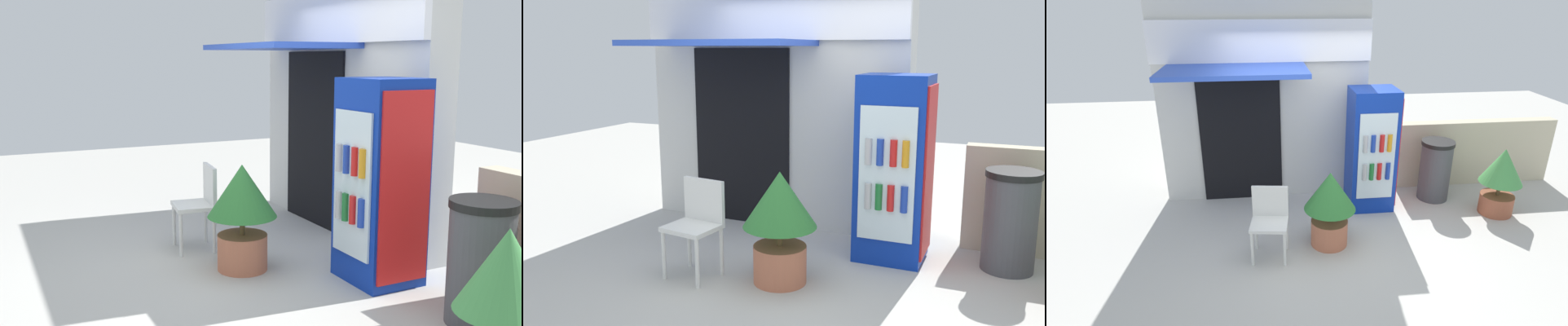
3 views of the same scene
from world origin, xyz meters
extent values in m
plane|color=beige|center=(0.00, 0.00, 0.00)|extent=(16.00, 16.00, 0.00)
cube|color=silver|center=(-0.69, 1.60, 1.60)|extent=(3.04, 0.34, 3.20)
cube|color=white|center=(-0.69, 1.39, 2.36)|extent=(3.04, 0.08, 0.56)
cube|color=blue|center=(-1.06, 0.92, 2.05)|extent=(1.85, 1.02, 0.06)
cube|color=black|center=(-1.06, 1.42, 1.00)|extent=(1.18, 0.03, 2.00)
cube|color=#0C2D9E|center=(0.80, 0.97, 0.88)|extent=(0.64, 0.56, 1.77)
cube|color=silver|center=(0.80, 0.67, 0.88)|extent=(0.51, 0.02, 1.24)
cube|color=red|center=(1.13, 0.97, 0.88)|extent=(0.02, 0.51, 1.59)
cylinder|color=#B2B2B7|center=(0.64, 0.66, 0.68)|extent=(0.06, 0.06, 0.24)
cylinder|color=#196B2D|center=(0.74, 0.66, 0.68)|extent=(0.06, 0.06, 0.24)
cylinder|color=red|center=(0.85, 0.66, 0.68)|extent=(0.06, 0.06, 0.24)
cylinder|color=#1938A5|center=(0.97, 0.66, 0.68)|extent=(0.06, 0.06, 0.24)
cylinder|color=#B2B2B7|center=(0.63, 0.66, 1.09)|extent=(0.06, 0.06, 0.24)
cylinder|color=#1938A5|center=(0.74, 0.66, 1.09)|extent=(0.06, 0.06, 0.24)
cylinder|color=red|center=(0.86, 0.66, 1.09)|extent=(0.06, 0.06, 0.24)
cylinder|color=orange|center=(0.96, 0.66, 1.09)|extent=(0.06, 0.06, 0.24)
cylinder|color=silver|center=(-0.92, -0.34, 0.22)|extent=(0.04, 0.04, 0.44)
cylinder|color=silver|center=(-0.54, -0.40, 0.22)|extent=(0.04, 0.04, 0.44)
cylinder|color=silver|center=(-0.87, -0.01, 0.22)|extent=(0.04, 0.04, 0.44)
cylinder|color=silver|center=(-0.50, -0.06, 0.22)|extent=(0.04, 0.04, 0.44)
cube|color=silver|center=(-0.71, -0.20, 0.46)|extent=(0.48, 0.45, 0.04)
cube|color=silver|center=(-0.68, -0.03, 0.67)|extent=(0.43, 0.10, 0.38)
cylinder|color=#BC6B4C|center=(0.05, 0.00, 0.17)|extent=(0.46, 0.46, 0.33)
cylinder|color=brown|center=(0.05, 0.00, 0.42)|extent=(0.05, 0.05, 0.17)
cone|color=#2D7533|center=(0.05, 0.00, 0.75)|extent=(0.64, 0.64, 0.48)
cylinder|color=#995138|center=(2.58, 0.51, 0.14)|extent=(0.47, 0.47, 0.29)
cylinder|color=brown|center=(2.58, 0.51, 0.39)|extent=(0.05, 0.05, 0.20)
cone|color=#47994C|center=(2.58, 0.51, 0.74)|extent=(0.58, 0.58, 0.50)
cylinder|color=#47474C|center=(1.85, 1.08, 0.44)|extent=(0.46, 0.46, 0.87)
cylinder|color=black|center=(1.85, 1.08, 0.90)|extent=(0.49, 0.49, 0.06)
cube|color=beige|center=(2.71, 1.58, 0.53)|extent=(2.62, 0.20, 1.07)
camera|label=1|loc=(4.87, -2.17, 1.93)|focal=41.15mm
camera|label=2|loc=(1.86, -4.10, 2.00)|focal=37.82mm
camera|label=3|loc=(-0.74, -4.40, 2.97)|focal=28.28mm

